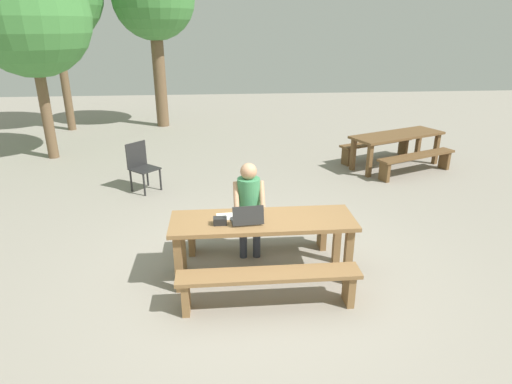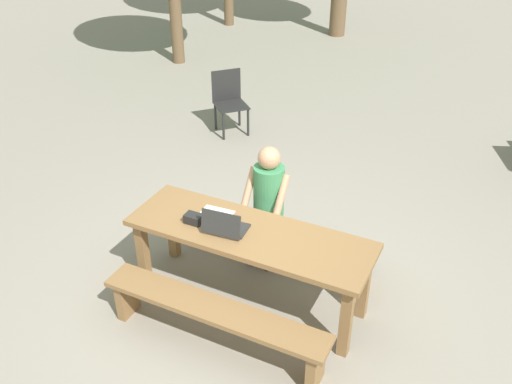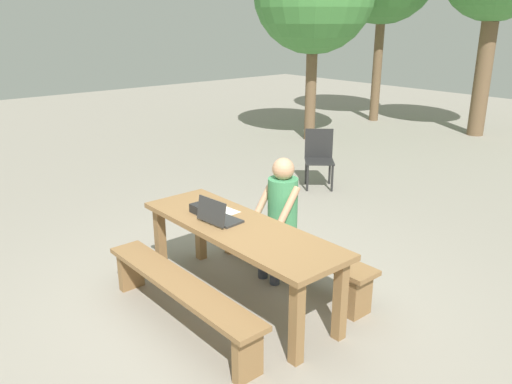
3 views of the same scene
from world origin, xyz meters
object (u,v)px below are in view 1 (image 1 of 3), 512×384
object	(u,v)px
plastic_chair	(142,165)
tree_rear	(154,0)
small_pouch	(220,221)
laptop	(247,219)
picnic_table_mid	(397,139)
picnic_table_front	(263,228)
tree_left	(29,17)
person_seated	(249,202)

from	to	relation	value
plastic_chair	tree_rear	distance (m)	6.36
small_pouch	tree_rear	bearing A→B (deg)	100.71
laptop	picnic_table_mid	size ratio (longest dim) A/B	0.17
picnic_table_front	tree_left	world-z (taller)	tree_left
plastic_chair	tree_rear	xyz separation A→B (m)	(-0.24, 5.56, 3.07)
tree_rear	picnic_table_front	bearing A→B (deg)	-76.02
tree_rear	picnic_table_mid	bearing A→B (deg)	-39.99
small_pouch	tree_rear	world-z (taller)	tree_rear
person_seated	plastic_chair	size ratio (longest dim) A/B	1.40
small_pouch	person_seated	xyz separation A→B (m)	(0.39, 0.71, -0.07)
small_pouch	tree_left	xyz separation A→B (m)	(-3.86, 5.61, 2.25)
person_seated	plastic_chair	bearing A→B (deg)	125.37
person_seated	tree_rear	bearing A→B (deg)	104.21
plastic_chair	tree_rear	size ratio (longest dim) A/B	0.19
tree_rear	person_seated	bearing A→B (deg)	-75.79
tree_left	picnic_table_mid	bearing A→B (deg)	-10.28
person_seated	tree_left	world-z (taller)	tree_left
picnic_table_front	plastic_chair	bearing A→B (deg)	121.35
plastic_chair	laptop	bearing A→B (deg)	-109.17
tree_left	tree_rear	bearing A→B (deg)	55.82
person_seated	tree_rear	size ratio (longest dim) A/B	0.26
picnic_table_front	plastic_chair	size ratio (longest dim) A/B	2.43
picnic_table_front	small_pouch	world-z (taller)	small_pouch
laptop	tree_left	xyz separation A→B (m)	(-4.17, 5.61, 2.23)
picnic_table_mid	tree_left	xyz separation A→B (m)	(-7.69, 1.39, 2.43)
picnic_table_mid	plastic_chair	bearing A→B (deg)	167.46
tree_left	tree_rear	world-z (taller)	tree_rear
person_seated	tree_rear	world-z (taller)	tree_rear
person_seated	plastic_chair	world-z (taller)	person_seated
person_seated	tree_left	bearing A→B (deg)	130.90
tree_left	plastic_chair	bearing A→B (deg)	-43.95
picnic_table_front	plastic_chair	distance (m)	3.72
picnic_table_front	small_pouch	distance (m)	0.54
picnic_table_mid	tree_left	world-z (taller)	tree_left
plastic_chair	tree_left	bearing A→B (deg)	88.81
picnic_table_front	tree_left	bearing A→B (deg)	128.34
person_seated	tree_left	xyz separation A→B (m)	(-4.24, 4.90, 2.32)
picnic_table_front	person_seated	size ratio (longest dim) A/B	1.74
picnic_table_front	laptop	size ratio (longest dim) A/B	5.77
person_seated	picnic_table_mid	xyz separation A→B (m)	(3.45, 3.50, -0.11)
picnic_table_mid	laptop	bearing A→B (deg)	-152.60
laptop	plastic_chair	world-z (taller)	laptop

